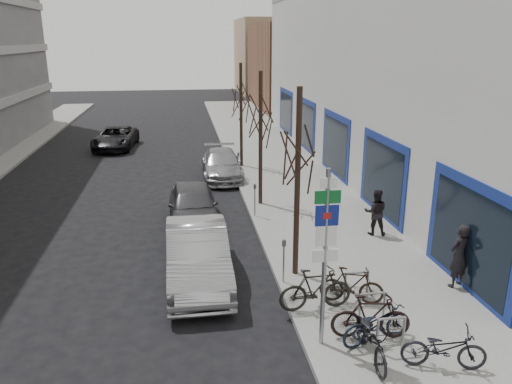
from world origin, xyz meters
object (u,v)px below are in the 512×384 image
object	(u,v)px
bike_far_inner	(352,285)
pedestrian_far	(376,212)
tree_mid	(261,107)
meter_mid	(255,197)
highway_sign_pole	(325,248)
pedestrian_near	(459,256)
tree_far	(241,91)
bike_near_left	(372,336)
bike_near_right	(371,316)
bike_far_curb	(444,345)
lane_car	(115,138)
meter_back	(238,163)
parked_car_back	(222,165)
bike_mid_curb	(376,320)
bike_mid_inner	(316,289)
parked_car_front	(198,255)
meter_front	(284,257)
parked_car_mid	(193,205)
bike_rack	(372,304)
tree_near	(298,139)

from	to	relation	value
bike_far_inner	pedestrian_far	size ratio (longest dim) A/B	1.01
tree_mid	meter_mid	size ratio (longest dim) A/B	4.33
highway_sign_pole	pedestrian_near	bearing A→B (deg)	25.32
pedestrian_far	tree_mid	bearing A→B (deg)	-33.83
highway_sign_pole	pedestrian_far	world-z (taller)	highway_sign_pole
bike_far_inner	pedestrian_near	world-z (taller)	pedestrian_near
tree_far	bike_near_left	distance (m)	17.57
bike_near_right	bike_far_curb	size ratio (longest dim) A/B	1.05
highway_sign_pole	tree_mid	xyz separation A→B (m)	(0.20, 10.01, 1.65)
lane_car	meter_back	bearing A→B (deg)	-46.10
bike_far_inner	parked_car_back	xyz separation A→B (m)	(-2.25, 13.08, 0.03)
bike_mid_curb	bike_mid_inner	size ratio (longest dim) A/B	0.94
bike_near_left	pedestrian_far	world-z (taller)	pedestrian_far
meter_mid	pedestrian_near	xyz separation A→B (m)	(4.65, -6.43, 0.14)
bike_mid_inner	lane_car	distance (m)	22.44
meter_back	parked_car_front	world-z (taller)	parked_car_front
tree_mid	tree_far	bearing A→B (deg)	90.00
meter_back	bike_near_right	bearing A→B (deg)	-84.29
tree_far	pedestrian_far	xyz separation A→B (m)	(3.40, -10.46, -3.13)
highway_sign_pole	bike_near_left	distance (m)	2.08
meter_back	parked_car_back	distance (m)	1.05
bike_mid_inner	parked_car_back	bearing A→B (deg)	2.22
meter_front	parked_car_mid	xyz separation A→B (m)	(-2.35, 5.29, -0.16)
bike_rack	bike_near_left	xyz separation A→B (m)	(-0.52, -1.33, 0.05)
bike_mid_curb	pedestrian_near	world-z (taller)	pedestrian_near
lane_car	parked_car_mid	bearing A→B (deg)	-67.05
parked_car_back	bike_far_curb	bearing A→B (deg)	-77.29
bike_near_right	bike_rack	bearing A→B (deg)	-15.05
bike_far_curb	parked_car_back	size ratio (longest dim) A/B	0.37
parked_car_mid	pedestrian_far	distance (m)	6.60
meter_mid	bike_mid_curb	world-z (taller)	meter_mid
tree_mid	meter_back	distance (m)	5.13
parked_car_back	bike_near_left	bearing A→B (deg)	-81.91
bike_near_left	parked_car_back	bearing A→B (deg)	98.39
tree_mid	pedestrian_near	world-z (taller)	tree_mid
bike_far_inner	parked_car_front	bearing A→B (deg)	80.74
bike_rack	meter_mid	distance (m)	8.07
tree_mid	bike_near_left	xyz separation A→B (m)	(0.68, -10.73, -3.39)
bike_near_right	parked_car_mid	size ratio (longest dim) A/B	0.41
lane_car	pedestrian_far	size ratio (longest dim) A/B	2.98
bike_near_left	bike_mid_curb	xyz separation A→B (m)	(0.34, 0.59, -0.02)
tree_far	parked_car_front	size ratio (longest dim) A/B	1.12
tree_far	bike_far_curb	distance (m)	18.15
highway_sign_pole	pedestrian_near	size ratio (longest dim) A/B	2.33
highway_sign_pole	bike_mid_curb	xyz separation A→B (m)	(1.21, -0.13, -1.76)
meter_mid	meter_back	world-z (taller)	same
bike_mid_curb	meter_mid	bearing A→B (deg)	-6.73
tree_near	parked_car_mid	size ratio (longest dim) A/B	1.23
meter_mid	bike_near_left	xyz separation A→B (m)	(1.13, -9.23, -0.20)
bike_rack	meter_back	xyz separation A→B (m)	(-1.65, 13.40, 0.26)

